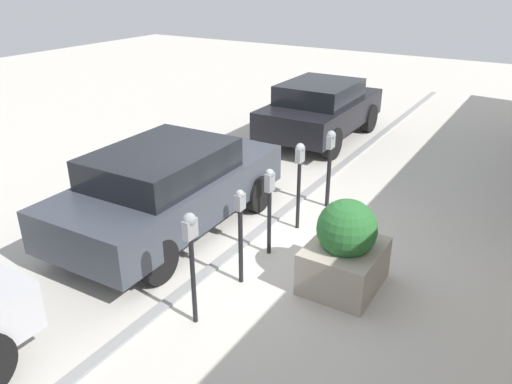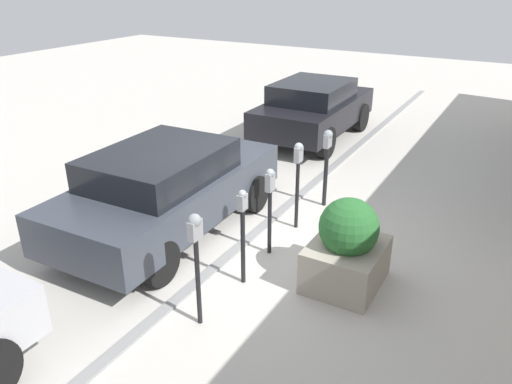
# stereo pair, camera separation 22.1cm
# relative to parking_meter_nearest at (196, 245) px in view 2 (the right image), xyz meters

# --- Properties ---
(ground_plane) EXTENTS (40.00, 40.00, 0.00)m
(ground_plane) POSITION_rel_parking_meter_nearest_xyz_m (1.94, 0.44, -1.11)
(ground_plane) COLOR beige
(curb_strip) EXTENTS (24.50, 0.16, 0.04)m
(curb_strip) POSITION_rel_parking_meter_nearest_xyz_m (1.94, 0.52, -1.09)
(curb_strip) COLOR gray
(curb_strip) RESTS_ON ground_plane
(parking_meter_nearest) EXTENTS (0.19, 0.16, 1.50)m
(parking_meter_nearest) POSITION_rel_parking_meter_nearest_xyz_m (0.00, 0.00, 0.00)
(parking_meter_nearest) COLOR black
(parking_meter_nearest) RESTS_ON ground_plane
(parking_meter_second) EXTENTS (0.14, 0.12, 1.40)m
(parking_meter_second) POSITION_rel_parking_meter_nearest_xyz_m (1.02, -0.01, -0.18)
(parking_meter_second) COLOR black
(parking_meter_second) RESTS_ON ground_plane
(parking_meter_middle) EXTENTS (0.16, 0.13, 1.38)m
(parking_meter_middle) POSITION_rel_parking_meter_nearest_xyz_m (1.88, 0.05, -0.14)
(parking_meter_middle) COLOR black
(parking_meter_middle) RESTS_ON ground_plane
(parking_meter_fourth) EXTENTS (0.17, 0.15, 1.50)m
(parking_meter_fourth) POSITION_rel_parking_meter_nearest_xyz_m (2.84, 0.05, -0.04)
(parking_meter_fourth) COLOR black
(parking_meter_fourth) RESTS_ON ground_plane
(parking_meter_farthest) EXTENTS (0.19, 0.16, 1.44)m
(parking_meter_farthest) POSITION_rel_parking_meter_nearest_xyz_m (3.88, -0.03, -0.12)
(parking_meter_farthest) COLOR black
(parking_meter_farthest) RESTS_ON ground_plane
(planter_box) EXTENTS (1.11, 0.94, 1.28)m
(planter_box) POSITION_rel_parking_meter_nearest_xyz_m (1.68, -1.25, -0.55)
(planter_box) COLOR #A39989
(planter_box) RESTS_ON ground_plane
(parked_car_middle) EXTENTS (4.29, 1.96, 1.46)m
(parked_car_middle) POSITION_rel_parking_meter_nearest_xyz_m (1.70, 1.82, -0.33)
(parked_car_middle) COLOR #383D47
(parked_car_middle) RESTS_ON ground_plane
(parked_car_rear) EXTENTS (3.96, 1.90, 1.47)m
(parked_car_rear) POSITION_rel_parking_meter_nearest_xyz_m (7.42, 1.77, -0.31)
(parked_car_rear) COLOR black
(parked_car_rear) RESTS_ON ground_plane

